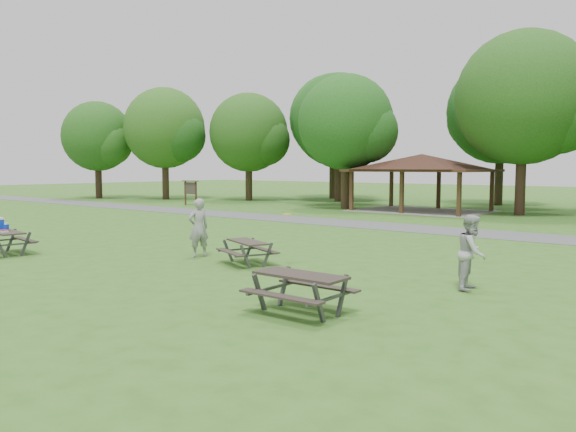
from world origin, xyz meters
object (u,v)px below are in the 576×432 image
(picnic_table_near, at_px, (3,232))
(frisbee_thrower, at_px, (199,228))
(picnic_table_middle, at_px, (247,247))
(frisbee_catcher, at_px, (472,252))

(picnic_table_near, height_order, frisbee_thrower, frisbee_thrower)
(picnic_table_middle, distance_m, frisbee_thrower, 2.21)
(frisbee_thrower, xyz_separation_m, frisbee_catcher, (8.67, 0.84, -0.06))
(picnic_table_near, distance_m, picnic_table_middle, 8.56)
(frisbee_thrower, relative_size, frisbee_catcher, 1.06)
(picnic_table_near, height_order, picnic_table_middle, picnic_table_near)
(picnic_table_near, bearing_deg, frisbee_catcher, 17.81)
(frisbee_thrower, height_order, frisbee_catcher, frisbee_thrower)
(picnic_table_near, distance_m, frisbee_thrower, 6.68)
(picnic_table_middle, height_order, frisbee_thrower, frisbee_thrower)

